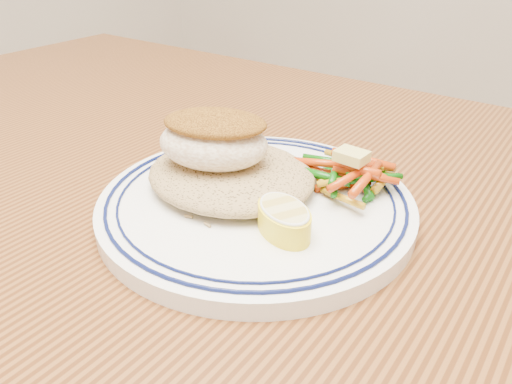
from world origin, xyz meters
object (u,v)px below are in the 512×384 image
(dining_table, at_px, (267,331))
(lemon_wedge, at_px, (284,218))
(plate, at_px, (256,203))
(fish_fillet, at_px, (214,138))
(vegetable_pile, at_px, (350,174))
(rice_pilaf, at_px, (231,172))

(dining_table, xyz_separation_m, lemon_wedge, (0.02, -0.00, 0.12))
(plate, bearing_deg, lemon_wedge, -32.88)
(fish_fillet, distance_m, lemon_wedge, 0.10)
(dining_table, xyz_separation_m, plate, (-0.03, 0.03, 0.11))
(fish_fillet, bearing_deg, dining_table, -18.23)
(vegetable_pile, xyz_separation_m, lemon_wedge, (-0.01, -0.09, -0.00))
(plate, bearing_deg, fish_fillet, -171.19)
(plate, xyz_separation_m, vegetable_pile, (0.06, 0.06, 0.02))
(dining_table, height_order, vegetable_pile, vegetable_pile)
(dining_table, bearing_deg, plate, 137.82)
(rice_pilaf, bearing_deg, dining_table, -27.93)
(lemon_wedge, bearing_deg, fish_fillet, 164.02)
(fish_fillet, height_order, lemon_wedge, fish_fillet)
(rice_pilaf, relative_size, lemon_wedge, 2.19)
(plate, relative_size, rice_pilaf, 1.76)
(plate, height_order, rice_pilaf, rice_pilaf)
(dining_table, distance_m, rice_pilaf, 0.14)
(vegetable_pile, bearing_deg, plate, -132.38)
(plate, height_order, vegetable_pile, vegetable_pile)
(dining_table, bearing_deg, lemon_wedge, -4.71)
(plate, relative_size, vegetable_pile, 2.57)
(dining_table, relative_size, vegetable_pile, 14.32)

